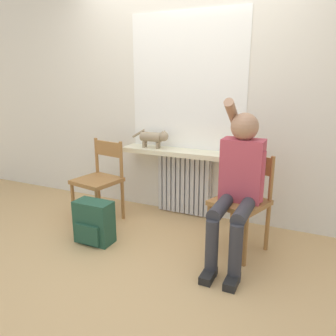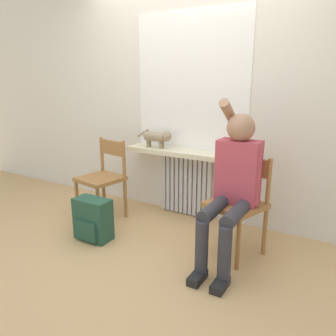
# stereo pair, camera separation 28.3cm
# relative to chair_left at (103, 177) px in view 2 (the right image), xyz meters

# --- Properties ---
(ground_plane) EXTENTS (12.00, 12.00, 0.00)m
(ground_plane) POSITION_rel_chair_left_xyz_m (0.73, -0.62, -0.45)
(ground_plane) COLOR tan
(wall_with_window) EXTENTS (7.00, 0.06, 2.70)m
(wall_with_window) POSITION_rel_chair_left_xyz_m (0.73, 0.61, 0.90)
(wall_with_window) COLOR silver
(wall_with_window) RESTS_ON ground_plane
(radiator) EXTENTS (0.60, 0.08, 0.69)m
(radiator) POSITION_rel_chair_left_xyz_m (0.73, 0.53, -0.11)
(radiator) COLOR silver
(radiator) RESTS_ON ground_plane
(windowsill) EXTENTS (1.31, 0.27, 0.05)m
(windowsill) POSITION_rel_chair_left_xyz_m (0.73, 0.45, 0.26)
(windowsill) COLOR beige
(windowsill) RESTS_ON radiator
(window_glass) EXTENTS (1.26, 0.01, 1.38)m
(window_glass) POSITION_rel_chair_left_xyz_m (0.73, 0.58, 0.97)
(window_glass) COLOR white
(window_glass) RESTS_ON windowsill
(chair_left) EXTENTS (0.48, 0.48, 0.85)m
(chair_left) POSITION_rel_chair_left_xyz_m (0.00, 0.00, 0.00)
(chair_left) COLOR #9E6B38
(chair_left) RESTS_ON ground_plane
(chair_right) EXTENTS (0.52, 0.52, 0.85)m
(chair_right) POSITION_rel_chair_left_xyz_m (1.49, -0.00, 0.00)
(chair_right) COLOR #9E6B38
(chair_right) RESTS_ON ground_plane
(person) EXTENTS (0.36, 1.04, 1.32)m
(person) POSITION_rel_chair_left_xyz_m (1.48, -0.12, 0.23)
(person) COLOR #333338
(person) RESTS_ON ground_plane
(cat) EXTENTS (0.43, 0.10, 0.20)m
(cat) POSITION_rel_chair_left_xyz_m (0.43, 0.42, 0.41)
(cat) COLOR #9E896B
(cat) RESTS_ON windowsill
(backpack) EXTENTS (0.35, 0.22, 0.40)m
(backpack) POSITION_rel_chair_left_xyz_m (0.25, -0.45, -0.26)
(backpack) COLOR #234C38
(backpack) RESTS_ON ground_plane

